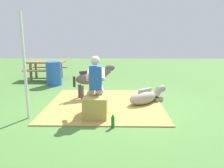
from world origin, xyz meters
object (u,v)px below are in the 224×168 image
person_seated (96,82)px  pony_standing (92,78)px  pony_lying (146,97)px  tent_pole_left (25,67)px  soda_bottle (113,121)px  water_barrel (54,73)px  picnic_bench (46,66)px  hay_bale (96,106)px

person_seated → pony_standing: (1.40, 0.23, -0.18)m
person_seated → pony_lying: 1.60m
tent_pole_left → soda_bottle: bearing=-104.7°
pony_standing → tent_pole_left: size_ratio=0.53×
water_barrel → picnic_bench: water_barrel is taller
picnic_bench → person_seated: bearing=-149.5°
pony_lying → soda_bottle: pony_lying is taller
soda_bottle → water_barrel: bearing=30.0°
pony_lying → hay_bale: bearing=127.9°
water_barrel → tent_pole_left: bearing=-174.2°
hay_bale → pony_lying: size_ratio=0.60×
pony_lying → picnic_bench: picnic_bench is taller
hay_bale → picnic_bench: bearing=29.6°
soda_bottle → tent_pole_left: tent_pole_left is taller
hay_bale → picnic_bench: (4.31, 2.44, 0.33)m
hay_bale → picnic_bench: size_ratio=0.48×
hay_bale → soda_bottle: hay_bale is taller
person_seated → picnic_bench: (4.14, 2.44, -0.18)m
water_barrel → tent_pole_left: tent_pole_left is taller
pony_lying → picnic_bench: bearing=48.0°
hay_bale → tent_pole_left: 1.75m
person_seated → pony_standing: size_ratio=1.13×
soda_bottle → tent_pole_left: (0.49, 1.89, 1.01)m
water_barrel → picnic_bench: bearing=29.3°
hay_bale → pony_standing: 1.62m
soda_bottle → tent_pole_left: bearing=75.3°
person_seated → pony_lying: (0.81, -1.26, -0.57)m
hay_bale → water_barrel: 3.71m
pony_standing → soda_bottle: size_ratio=4.16×
picnic_bench → pony_lying: bearing=-132.0°
water_barrel → soda_bottle: bearing=-150.0°
pony_lying → tent_pole_left: tent_pole_left is taller
soda_bottle → water_barrel: water_barrel is taller
water_barrel → pony_lying: bearing=-126.0°
pony_standing → soda_bottle: 2.35m
hay_bale → pony_lying: bearing=-52.1°
hay_bale → pony_standing: (1.56, 0.24, 0.33)m
pony_standing → picnic_bench: pony_standing is taller
pony_standing → pony_lying: pony_standing is taller
pony_lying → person_seated: bearing=122.7°
pony_lying → water_barrel: size_ratio=1.41×
person_seated → soda_bottle: bearing=-153.6°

